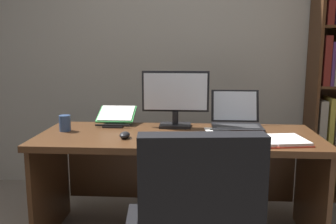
{
  "coord_description": "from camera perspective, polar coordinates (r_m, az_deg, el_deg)",
  "views": [
    {
      "loc": [
        0.17,
        -1.27,
        1.29
      ],
      "look_at": [
        0.02,
        1.01,
        0.88
      ],
      "focal_mm": 39.14,
      "sensor_mm": 36.0,
      "label": 1
    }
  ],
  "objects": [
    {
      "name": "wall_back",
      "position": [
        3.36,
        0.95,
        10.17
      ],
      "size": [
        5.08,
        0.12,
        2.57
      ],
      "primitive_type": "cube",
      "color": "#B2ADA3",
      "rests_on": "ground"
    },
    {
      "name": "desk",
      "position": [
        2.52,
        1.64,
        -7.27
      ],
      "size": [
        1.82,
        0.71,
        0.72
      ],
      "color": "#4C2D19",
      "rests_on": "ground"
    },
    {
      "name": "monitor",
      "position": [
        2.59,
        1.16,
        2.03
      ],
      "size": [
        0.47,
        0.16,
        0.4
      ],
      "color": "black",
      "rests_on": "desk"
    },
    {
      "name": "laptop",
      "position": [
        2.63,
        10.59,
        -1.21
      ],
      "size": [
        0.34,
        0.33,
        0.25
      ],
      "color": "black",
      "rests_on": "desk"
    },
    {
      "name": "keyboard",
      "position": [
        2.27,
        0.72,
        -3.92
      ],
      "size": [
        0.42,
        0.15,
        0.02
      ],
      "primitive_type": "cube",
      "color": "black",
      "rests_on": "desk"
    },
    {
      "name": "computer_mouse",
      "position": [
        2.31,
        -6.76,
        -3.58
      ],
      "size": [
        0.06,
        0.1,
        0.04
      ],
      "primitive_type": "ellipsoid",
      "color": "black",
      "rests_on": "desk"
    },
    {
      "name": "reading_stand_with_book",
      "position": [
        2.73,
        -8.08,
        -0.6
      ],
      "size": [
        0.27,
        0.28,
        0.12
      ],
      "color": "black",
      "rests_on": "desk"
    },
    {
      "name": "open_binder",
      "position": [
        2.27,
        15.44,
        -4.33
      ],
      "size": [
        0.48,
        0.33,
        0.02
      ],
      "rotation": [
        0.0,
        0.0,
        0.16
      ],
      "color": "#DB422D",
      "rests_on": "desk"
    },
    {
      "name": "notepad",
      "position": [
        2.47,
        7.69,
        -3.03
      ],
      "size": [
        0.18,
        0.23,
        0.01
      ],
      "primitive_type": "cube",
      "rotation": [
        0.0,
        0.0,
        0.13
      ],
      "color": "white",
      "rests_on": "desk"
    },
    {
      "name": "pen",
      "position": [
        2.47,
        8.16,
        -2.83
      ],
      "size": [
        0.14,
        0.05,
        0.01
      ],
      "primitive_type": "cylinder",
      "rotation": [
        0.0,
        1.57,
        -0.32
      ],
      "color": "black",
      "rests_on": "notepad"
    },
    {
      "name": "coffee_mug",
      "position": [
        2.57,
        -15.76,
        -1.68
      ],
      "size": [
        0.08,
        0.08,
        0.11
      ],
      "primitive_type": "cylinder",
      "color": "#334C7A",
      "rests_on": "desk"
    }
  ]
}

